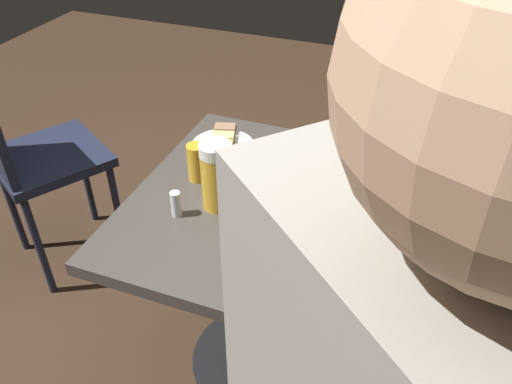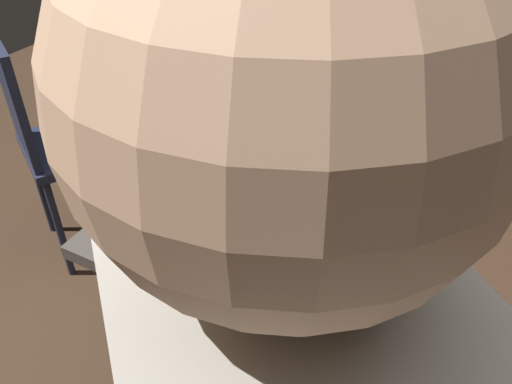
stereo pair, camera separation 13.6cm
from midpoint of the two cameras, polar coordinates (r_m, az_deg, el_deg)
name	(u,v)px [view 2 (the right image)]	position (r m, az deg, el deg)	size (l,w,h in m)	color
ground_plane	(256,359)	(1.88, 2.17, -18.12)	(6.00, 6.00, 0.00)	#382619
cafe_table	(256,244)	(1.47, 2.65, -5.84)	(0.77, 0.64, 0.71)	black
plate_near	(272,246)	(1.21, 5.03, -6.09)	(0.22, 0.22, 0.03)	white
plate_far	(233,142)	(1.58, -0.05, 5.46)	(0.21, 0.19, 0.03)	white
beer_mug	(217,174)	(1.29, -1.39, 1.86)	(0.08, 0.14, 0.19)	gold
beer_glass_small	(202,159)	(1.43, -3.29, 3.62)	(0.05, 0.05, 0.11)	gold
salt_shaker	(174,198)	(1.32, -6.13, -0.75)	(0.03, 0.03, 0.07)	silver
cafe_chair	(55,136)	(2.08, -19.66, 5.85)	(0.52, 0.52, 0.94)	#1E2338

